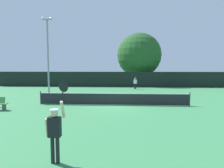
% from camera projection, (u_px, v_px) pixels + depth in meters
% --- Properties ---
extents(ground_plane, '(120.00, 120.00, 0.00)m').
position_uv_depth(ground_plane, '(113.00, 105.00, 15.43)').
color(ground_plane, '#387F4C').
extents(tennis_net, '(12.03, 0.08, 1.07)m').
position_uv_depth(tennis_net, '(113.00, 99.00, 15.39)').
color(tennis_net, '#232328').
rests_on(tennis_net, ground).
extents(perimeter_fence, '(39.08, 0.12, 2.36)m').
position_uv_depth(perimeter_fence, '(118.00, 79.00, 30.05)').
color(perimeter_fence, black).
rests_on(perimeter_fence, ground).
extents(player_serving, '(0.67, 0.40, 2.56)m').
position_uv_depth(player_serving, '(55.00, 128.00, 5.93)').
color(player_serving, black).
rests_on(player_serving, ground).
extents(player_receiving, '(0.57, 0.23, 1.58)m').
position_uv_depth(player_receiving, '(135.00, 82.00, 26.79)').
color(player_receiving, white).
rests_on(player_receiving, ground).
extents(tennis_ball, '(0.07, 0.07, 0.07)m').
position_uv_depth(tennis_ball, '(118.00, 99.00, 18.03)').
color(tennis_ball, '#CCE033').
rests_on(tennis_ball, ground).
extents(spare_racket, '(0.28, 0.52, 0.04)m').
position_uv_depth(spare_racket, '(0.00, 107.00, 14.35)').
color(spare_racket, black).
rests_on(spare_racket, ground).
extents(light_pole, '(1.18, 0.28, 8.29)m').
position_uv_depth(light_pole, '(48.00, 51.00, 20.42)').
color(light_pole, gray).
rests_on(light_pole, ground).
extents(large_tree, '(7.65, 7.65, 9.02)m').
position_uv_depth(large_tree, '(139.00, 55.00, 33.60)').
color(large_tree, brown).
rests_on(large_tree, ground).
extents(parked_car_near, '(2.41, 4.40, 1.69)m').
position_uv_depth(parked_car_near, '(80.00, 80.00, 36.22)').
color(parked_car_near, red).
rests_on(parked_car_near, ground).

